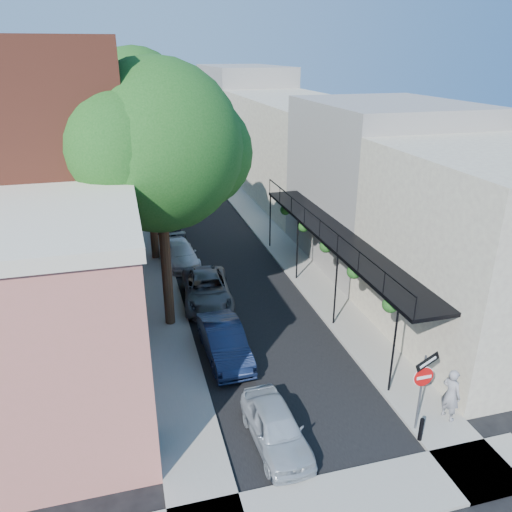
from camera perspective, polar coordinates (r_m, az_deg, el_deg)
ground at (r=16.15m, az=9.35°, el=-23.36°), size 160.00×160.00×0.00m
road_surface at (r=42.01m, az=-7.51°, el=6.32°), size 6.00×64.00×0.01m
sidewalk_left at (r=41.69m, az=-12.98°, el=5.88°), size 2.00×64.00×0.12m
sidewalk_right at (r=42.68m, az=-2.16°, el=6.82°), size 2.00×64.00×0.12m
sidewalk_cross at (r=15.51m, az=11.02°, el=-25.67°), size 12.00×2.00×0.12m
buildings_left at (r=39.60m, az=-21.31°, el=11.36°), size 10.10×59.10×12.00m
buildings_right at (r=42.63m, az=4.63°, el=12.76°), size 9.80×55.00×10.00m
sign_post at (r=16.79m, az=18.56°, el=-13.25°), size 0.89×0.17×2.99m
bollard at (r=17.32m, az=18.34°, el=-18.31°), size 0.14×0.14×0.80m
oak_near at (r=20.74m, az=-10.02°, el=12.01°), size 7.48×6.80×11.42m
oak_mid at (r=28.71m, az=-11.70°, el=13.04°), size 6.60×6.00×10.20m
oak_far at (r=37.53m, az=-12.84°, el=16.91°), size 7.70×7.00×11.90m
parked_car_a at (r=16.45m, az=2.29°, el=-18.96°), size 1.66×3.79×1.27m
parked_car_b at (r=20.30m, az=-3.63°, el=-9.77°), size 1.64×4.33×1.41m
parked_car_c at (r=24.57m, az=-5.64°, el=-3.84°), size 2.70×5.12×1.37m
parked_car_d at (r=29.27m, az=-8.67°, el=0.31°), size 2.03×4.41×1.25m
parked_car_e at (r=33.28m, az=-9.84°, el=3.00°), size 1.90×3.88×1.27m
parked_car_f at (r=39.33m, az=-9.68°, el=6.04°), size 1.87×4.03×1.28m
pedestrian at (r=18.15m, az=21.38°, el=-14.51°), size 0.63×0.79×1.88m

